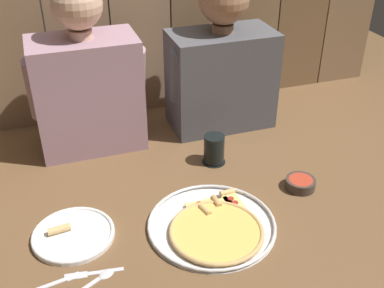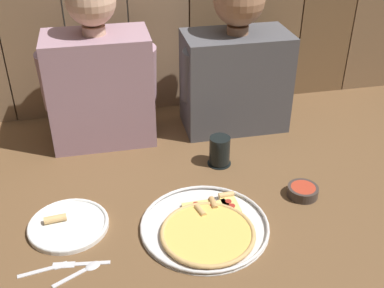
% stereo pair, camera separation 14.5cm
% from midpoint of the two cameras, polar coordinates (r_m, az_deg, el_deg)
% --- Properties ---
extents(ground_plane, '(3.20, 3.20, 0.00)m').
position_cam_midpoint_polar(ground_plane, '(1.48, 3.61, -8.04)').
color(ground_plane, brown).
extents(pizza_tray, '(0.38, 0.38, 0.03)m').
position_cam_midpoint_polar(pizza_tray, '(1.40, 4.83, -10.19)').
color(pizza_tray, silver).
rests_on(pizza_tray, ground).
extents(dinner_plate, '(0.24, 0.24, 0.03)m').
position_cam_midpoint_polar(dinner_plate, '(1.44, -11.99, -9.69)').
color(dinner_plate, white).
rests_on(dinner_plate, ground).
extents(drinking_glass, '(0.08, 0.08, 0.11)m').
position_cam_midpoint_polar(drinking_glass, '(1.66, 5.87, -0.94)').
color(drinking_glass, black).
rests_on(drinking_glass, ground).
extents(dipping_bowl, '(0.10, 0.10, 0.03)m').
position_cam_midpoint_polar(dipping_bowl, '(1.58, 15.93, -5.63)').
color(dipping_bowl, '#3D332D').
rests_on(dipping_bowl, ground).
extents(table_fork, '(0.13, 0.04, 0.01)m').
position_cam_midpoint_polar(table_fork, '(1.33, -14.31, -14.62)').
color(table_fork, silver).
rests_on(table_fork, ground).
extents(table_knife, '(0.16, 0.04, 0.01)m').
position_cam_midpoint_polar(table_knife, '(1.33, -10.23, -14.23)').
color(table_knife, silver).
rests_on(table_knife, ground).
extents(table_spoon, '(0.13, 0.08, 0.01)m').
position_cam_midpoint_polar(table_spoon, '(1.31, -9.65, -14.83)').
color(table_spoon, silver).
rests_on(table_spoon, ground).
extents(diner_left, '(0.41, 0.22, 0.62)m').
position_cam_midpoint_polar(diner_left, '(1.73, -8.91, 8.53)').
color(diner_left, gray).
rests_on(diner_left, ground).
extents(diner_right, '(0.44, 0.22, 0.61)m').
position_cam_midpoint_polar(diner_right, '(1.83, 7.67, 9.79)').
color(diner_right, '#4C4C51').
rests_on(diner_right, ground).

